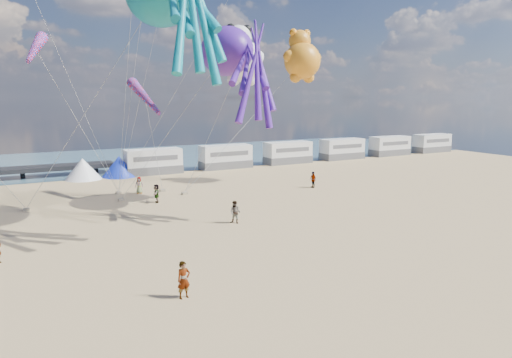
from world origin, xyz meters
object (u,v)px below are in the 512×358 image
beachgoer_1 (235,212)px  sandbag_e (119,193)px  motorhome_1 (226,157)px  motorhome_4 (390,146)px  motorhome_2 (288,153)px  sandbag_a (26,209)px  standing_person (184,280)px  sandbag_c (185,193)px  beachgoer_4 (156,193)px  windsock_right (35,49)px  motorhome_3 (342,149)px  tent_white (83,169)px  motorhome_5 (432,143)px  beachgoer_3 (313,180)px  kite_octopus_purple (226,51)px  windsock_mid (145,97)px  sandbag_d (163,190)px  beachgoer_0 (139,185)px  motorhome_0 (153,161)px  kite_teddy_orange (302,61)px  tent_blue (119,166)px  sandbag_b (121,200)px  kite_panda (242,61)px

beachgoer_1 → sandbag_e: (-5.38, 14.64, -0.72)m
motorhome_1 → motorhome_4: bearing=0.0°
motorhome_2 → sandbag_a: 35.63m
standing_person → sandbag_c: bearing=63.9°
beachgoer_4 → windsock_right: 14.63m
motorhome_3 → tent_white: motorhome_3 is taller
motorhome_5 → beachgoer_3: (-35.50, -16.04, -0.67)m
sandbag_a → kite_octopus_purple: 20.66m
motorhome_5 → sandbag_a: motorhome_5 is taller
sandbag_c → kite_octopus_purple: (1.68, -6.25, 12.57)m
motorhome_1 → kite_octopus_purple: bearing=-113.7°
motorhome_1 → windsock_right: bearing=-144.0°
sandbag_a → windsock_mid: 13.48m
windsock_right → kite_octopus_purple: bearing=4.9°
sandbag_d → beachgoer_0: bearing=175.7°
motorhome_5 → standing_person: 65.68m
motorhome_0 → kite_teddy_orange: 21.27m
beachgoer_1 → tent_blue: bearing=145.4°
beachgoer_0 → kite_teddy_orange: 20.76m
beachgoer_0 → windsock_mid: bearing=-60.9°
beachgoer_3 → windsock_right: windsock_right is taller
motorhome_0 → beachgoer_3: size_ratio=4.00×
beachgoer_0 → beachgoer_3: beachgoer_3 is taller
tent_white → beachgoer_3: size_ratio=2.42×
sandbag_a → sandbag_c: (13.45, -0.05, 0.00)m
motorhome_2 → motorhome_3: (9.50, 0.00, 0.00)m
motorhome_1 → sandbag_b: 20.73m
sandbag_b → sandbag_d: bearing=27.6°
standing_person → sandbag_a: bearing=98.3°
kite_panda → motorhome_4: bearing=9.6°
motorhome_0 → motorhome_2: (19.00, 0.00, 0.00)m
motorhome_1 → sandbag_a: 27.02m
beachgoer_3 → sandbag_c: size_ratio=3.30×
tent_blue → beachgoer_4: size_ratio=2.47×
motorhome_2 → sandbag_c: (-19.68, -13.09, -1.39)m
motorhome_2 → sandbag_c: bearing=-146.4°
beachgoer_4 → beachgoer_1: bearing=35.5°
motorhome_5 → sandbag_d: bearing=-167.8°
tent_blue → sandbag_d: tent_blue is taller
beachgoer_0 → sandbag_d: 2.32m
motorhome_0 → windsock_right: windsock_right is taller
motorhome_4 → beachgoer_3: motorhome_4 is taller
beachgoer_0 → kite_panda: bearing=-22.3°
beachgoer_4 → sandbag_e: bearing=-140.9°
kite_panda → kite_teddy_orange: size_ratio=0.94×
motorhome_3 → beachgoer_3: 23.02m
motorhome_0 → windsock_right: (-12.64, -16.09, 11.03)m
motorhome_0 → tent_white: 8.01m
motorhome_0 → beachgoer_0: size_ratio=4.14×
motorhome_0 → sandbag_e: bearing=-122.1°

